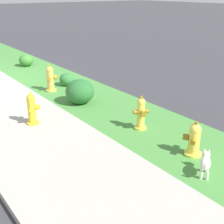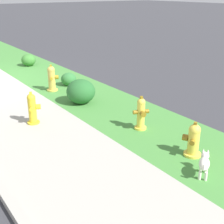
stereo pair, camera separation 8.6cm
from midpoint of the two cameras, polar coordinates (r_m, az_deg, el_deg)
grass_verge at (r=11.75m, az=-12.25°, el=6.88°), size 18.00×2.15×0.01m
fire_hydrant_at_driveway at (r=6.79m, az=5.68°, el=-0.30°), size 0.33×0.36×0.76m
fire_hydrant_far_end at (r=5.91m, az=15.05°, el=-4.97°), size 0.37×0.38×0.67m
fire_hydrant_mid_block at (r=9.57m, az=-10.70°, el=6.07°), size 0.39×0.37×0.80m
fire_hydrant_across_street at (r=7.26m, az=-14.02°, el=0.61°), size 0.36×0.34×0.76m
small_white_dog at (r=5.40m, az=16.97°, el=-8.89°), size 0.38×0.44×0.39m
shrub_bush_near_lamp at (r=10.09m, az=-7.69°, el=5.97°), size 0.49×0.49×0.41m
shrub_bush_mid_verge at (r=13.08m, az=-14.83°, el=9.18°), size 0.56×0.56×0.48m
shrub_bush_far_verge at (r=8.40m, az=-5.43°, el=3.76°), size 0.77×0.77×0.66m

